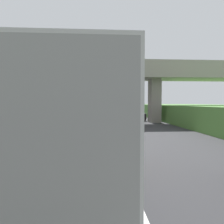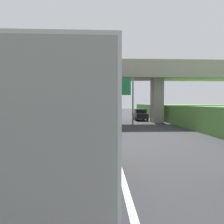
# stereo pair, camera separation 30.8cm
# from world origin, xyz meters

# --- Properties ---
(lane_centre_stripe) EXTENTS (0.20, 89.20, 0.01)m
(lane_centre_stripe) POSITION_xyz_m (0.00, 24.60, 0.00)
(lane_centre_stripe) COLOR white
(lane_centre_stripe) RESTS_ON ground
(overpass_bridge) EXTENTS (40.00, 4.80, 8.02)m
(overpass_bridge) POSITION_xyz_m (0.00, 30.75, 6.08)
(overpass_bridge) COLOR gray
(overpass_bridge) RESTS_ON ground
(overhead_highway_sign) EXTENTS (5.88, 0.18, 5.52)m
(overhead_highway_sign) POSITION_xyz_m (0.00, 26.41, 4.09)
(overhead_highway_sign) COLOR slate
(overhead_highway_sign) RESTS_ON ground
(truck_red) EXTENTS (2.44, 7.30, 3.44)m
(truck_red) POSITION_xyz_m (-1.80, 24.15, 1.93)
(truck_red) COLOR black
(truck_red) RESTS_ON ground
(truck_orange) EXTENTS (2.44, 7.30, 3.44)m
(truck_orange) POSITION_xyz_m (-1.65, 7.98, 1.93)
(truck_orange) COLOR black
(truck_orange) RESTS_ON ground
(truck_yellow) EXTENTS (2.44, 7.30, 3.44)m
(truck_yellow) POSITION_xyz_m (-4.82, 24.17, 1.93)
(truck_yellow) COLOR black
(truck_yellow) RESTS_ON ground
(car_black) EXTENTS (1.86, 4.10, 1.72)m
(car_black) POSITION_xyz_m (5.14, 34.29, 0.86)
(car_black) COLOR black
(car_black) RESTS_ON ground
(construction_barrel_2) EXTENTS (0.57, 0.57, 0.90)m
(construction_barrel_2) POSITION_xyz_m (-6.69, 15.25, 0.46)
(construction_barrel_2) COLOR orange
(construction_barrel_2) RESTS_ON ground
(construction_barrel_3) EXTENTS (0.57, 0.57, 0.90)m
(construction_barrel_3) POSITION_xyz_m (-6.61, 19.93, 0.46)
(construction_barrel_3) COLOR orange
(construction_barrel_3) RESTS_ON ground
(construction_barrel_4) EXTENTS (0.57, 0.57, 0.90)m
(construction_barrel_4) POSITION_xyz_m (-6.70, 24.62, 0.46)
(construction_barrel_4) COLOR orange
(construction_barrel_4) RESTS_ON ground
(construction_barrel_5) EXTENTS (0.57, 0.57, 0.90)m
(construction_barrel_5) POSITION_xyz_m (-6.69, 29.30, 0.46)
(construction_barrel_5) COLOR orange
(construction_barrel_5) RESTS_ON ground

